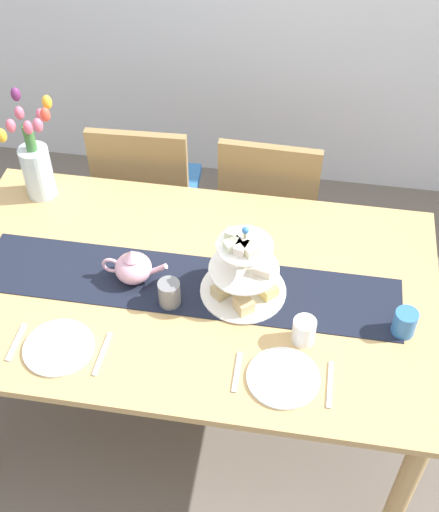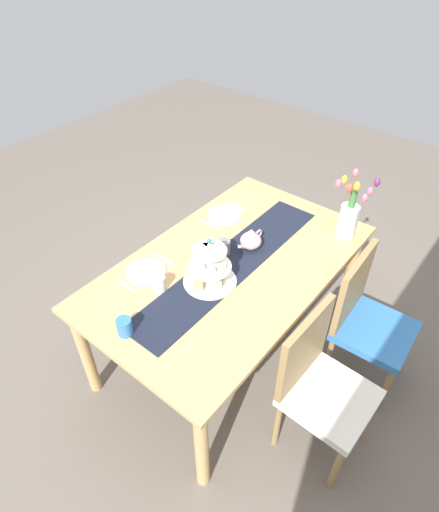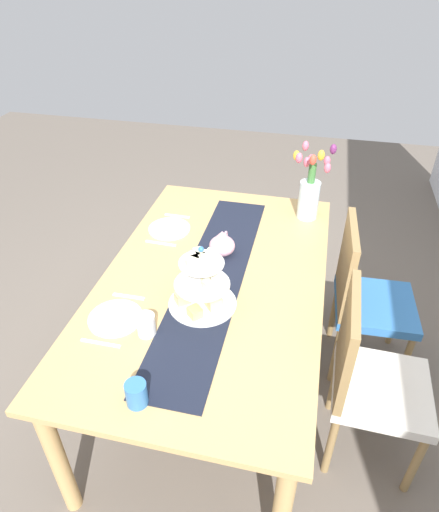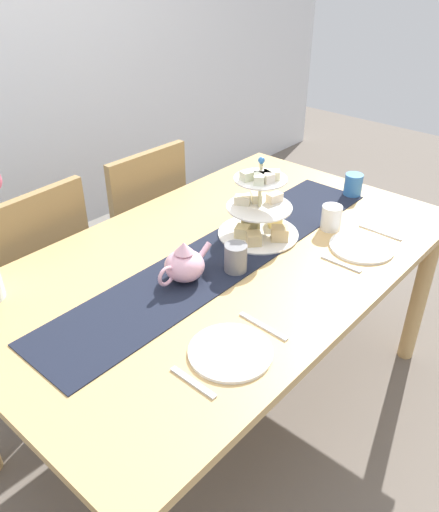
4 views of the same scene
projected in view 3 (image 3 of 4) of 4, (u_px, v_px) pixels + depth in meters
ground_plane at (214, 380)px, 2.56m from camera, size 8.00×8.00×0.00m
dining_table at (213, 292)px, 2.17m from camera, size 1.75×1.04×0.75m
chair_left at (364, 294)px, 2.40m from camera, size 0.44×0.44×0.91m
chair_right at (367, 376)px, 1.96m from camera, size 0.43×0.43×0.91m
table_runner at (214, 277)px, 2.12m from camera, size 1.48×0.28×0.00m
tiered_cake_stand at (202, 288)px, 1.91m from camera, size 0.30×0.30×0.30m
teapot at (222, 245)px, 2.24m from camera, size 0.24×0.13×0.14m
tulip_vase at (310, 191)px, 2.48m from camera, size 0.22×0.23×0.44m
dinner_plate_left at (169, 229)px, 2.47m from camera, size 0.23×0.23×0.01m
fork_left at (177, 216)px, 2.58m from camera, size 0.02×0.15×0.01m
knife_left at (161, 243)px, 2.35m from camera, size 0.02×0.17×0.01m
dinner_plate_right at (115, 318)px, 1.89m from camera, size 0.23×0.23×0.01m
fork_right at (129, 296)px, 2.01m from camera, size 0.02×0.15×0.01m
knife_right at (101, 343)px, 1.78m from camera, size 0.01×0.17×0.01m
mug_grey at (197, 261)px, 2.14m from camera, size 0.08×0.08×0.09m
mug_white_text at (146, 325)px, 1.80m from camera, size 0.08×0.08×0.09m
mug_orange at (136, 394)px, 1.53m from camera, size 0.08×0.08×0.09m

